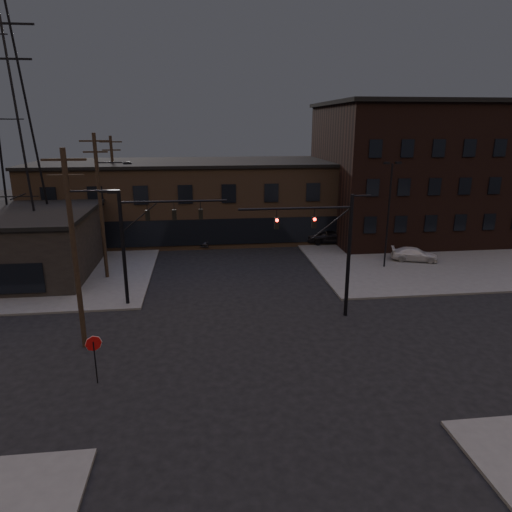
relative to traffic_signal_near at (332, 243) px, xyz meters
The scene contains 16 objects.
ground 8.56m from the traffic_signal_near, 139.97° to the right, with size 140.00×140.00×0.00m, color black.
sidewalk_ne 24.63m from the traffic_signal_near, 46.44° to the left, with size 30.00×30.00×0.15m, color #474744.
building_row 24.12m from the traffic_signal_near, 102.84° to the left, with size 40.00×12.00×8.00m, color #4E3929.
building_right 27.27m from the traffic_signal_near, 52.26° to the left, with size 22.00×16.00×14.00m, color black.
traffic_signal_near is the anchor object (origin of this frame).
traffic_signal_far 12.57m from the traffic_signal_near, 163.83° to the left, with size 7.12×0.24×8.00m.
stop_sign 15.17m from the traffic_signal_near, 154.10° to the right, with size 0.72×0.33×2.48m.
utility_pole_near 15.03m from the traffic_signal_near, behind, with size 3.70×0.28×11.00m.
utility_pole_mid 18.47m from the traffic_signal_near, 148.97° to the left, with size 3.70×0.28×11.50m.
utility_pole_far 27.33m from the traffic_signal_near, 128.10° to the left, with size 2.20×0.28×11.00m.
transmission_tower 28.02m from the traffic_signal_near, 149.97° to the left, with size 7.00×7.00×25.00m, color black, non-canonical shape.
lot_light_a 12.21m from the traffic_signal_near, 51.18° to the left, with size 1.50×0.28×9.14m.
lot_light_b 19.92m from the traffic_signal_near, 46.74° to the left, with size 1.50×0.28×9.14m.
parked_car_lot_a 19.13m from the traffic_signal_near, 74.26° to the left, with size 1.99×4.94×1.68m, color black.
parked_car_lot_b 16.06m from the traffic_signal_near, 44.61° to the left, with size 1.67×4.10×1.19m, color #BABABC.
car_crossing 21.62m from the traffic_signal_near, 111.02° to the left, with size 1.71×4.89×1.61m, color black.
Camera 1 is at (-2.68, -22.38, 12.14)m, focal length 32.00 mm.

